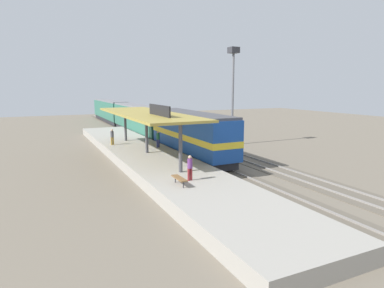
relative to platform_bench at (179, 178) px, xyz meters
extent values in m
plane|color=#706656|center=(8.00, 11.00, -1.34)|extent=(120.00, 120.00, 0.00)
cube|color=#5F5649|center=(6.00, 11.00, -1.32)|extent=(3.20, 110.00, 0.04)
cube|color=gray|center=(5.28, 11.00, -1.26)|extent=(0.10, 110.00, 0.16)
cube|color=gray|center=(6.72, 11.00, -1.26)|extent=(0.10, 110.00, 0.16)
cube|color=#5F5649|center=(10.60, 11.00, -1.32)|extent=(3.20, 110.00, 0.04)
cube|color=gray|center=(9.88, 11.00, -1.26)|extent=(0.10, 110.00, 0.16)
cube|color=gray|center=(11.32, 11.00, -1.26)|extent=(0.10, 110.00, 0.16)
cube|color=#9E998E|center=(1.40, 11.00, -0.89)|extent=(6.00, 44.00, 0.90)
cylinder|color=#47474C|center=(1.40, 3.00, 1.36)|extent=(0.28, 0.28, 3.60)
cylinder|color=#47474C|center=(1.40, 11.00, 1.36)|extent=(0.28, 0.28, 3.60)
cylinder|color=#47474C|center=(1.40, 19.00, 1.36)|extent=(0.28, 0.28, 3.60)
cube|color=#A38E3D|center=(1.40, 11.00, 3.26)|extent=(5.20, 18.00, 0.20)
cube|color=black|center=(1.40, 7.40, 3.81)|extent=(0.12, 4.80, 0.90)
cylinder|color=#333338|center=(0.00, -0.65, -0.23)|extent=(0.07, 0.07, 0.42)
cylinder|color=#333338|center=(0.00, 0.65, -0.23)|extent=(0.07, 0.07, 0.42)
cube|color=brown|center=(0.00, 0.00, 0.02)|extent=(0.44, 1.70, 0.08)
cube|color=#28282D|center=(6.00, 11.03, -0.83)|extent=(2.60, 13.60, 0.70)
cube|color=#19479E|center=(6.00, 11.03, 1.27)|extent=(2.90, 14.40, 3.50)
cube|color=#47474C|center=(6.00, 11.03, 3.14)|extent=(2.78, 14.11, 0.24)
cube|color=yellow|center=(6.00, 11.03, 1.00)|extent=(2.93, 14.43, 0.56)
cube|color=#28282D|center=(6.00, 29.03, -0.83)|extent=(2.60, 19.20, 0.70)
cube|color=#2D6B56|center=(6.00, 29.03, 1.17)|extent=(2.90, 20.00, 3.30)
cube|color=slate|center=(6.00, 29.03, 2.94)|extent=(2.78, 19.60, 0.24)
cube|color=#28282D|center=(6.00, 49.83, -0.83)|extent=(2.60, 19.20, 0.70)
cube|color=#2D6B56|center=(6.00, 49.83, 1.17)|extent=(2.90, 20.00, 3.30)
cube|color=slate|center=(6.00, 49.83, 2.94)|extent=(2.78, 19.60, 0.24)
cylinder|color=slate|center=(13.80, 15.69, 4.16)|extent=(0.28, 0.28, 11.00)
cube|color=#333338|center=(13.80, 15.69, 10.01)|extent=(1.10, 1.10, 0.70)
cylinder|color=olive|center=(-0.71, 16.83, -0.02)|extent=(0.16, 0.16, 0.84)
cylinder|color=olive|center=(-0.53, 16.83, -0.02)|extent=(0.16, 0.16, 0.84)
cylinder|color=#4C4C51|center=(-0.62, 16.83, 0.72)|extent=(0.34, 0.34, 0.64)
sphere|color=tan|center=(-0.62, 16.83, 1.15)|extent=(0.23, 0.23, 0.23)
cylinder|color=maroon|center=(0.99, 0.70, -0.02)|extent=(0.16, 0.16, 0.84)
cylinder|color=maroon|center=(1.17, 0.70, -0.02)|extent=(0.16, 0.16, 0.84)
cylinder|color=#663375|center=(1.08, 0.70, 0.72)|extent=(0.34, 0.34, 0.64)
sphere|color=tan|center=(1.08, 0.70, 1.15)|extent=(0.23, 0.23, 0.23)
cylinder|color=navy|center=(3.23, 13.26, -0.02)|extent=(0.16, 0.16, 0.84)
cylinder|color=navy|center=(3.41, 13.26, -0.02)|extent=(0.16, 0.16, 0.84)
cylinder|color=#23603D|center=(3.32, 13.26, 0.72)|extent=(0.34, 0.34, 0.64)
sphere|color=tan|center=(3.32, 13.26, 1.15)|extent=(0.23, 0.23, 0.23)
camera|label=1|loc=(-8.01, -18.72, 5.73)|focal=31.04mm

